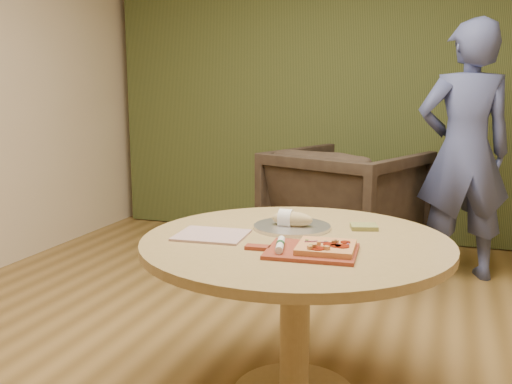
{
  "coord_description": "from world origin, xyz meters",
  "views": [
    {
      "loc": [
        0.79,
        -2.37,
        1.39
      ],
      "look_at": [
        -0.11,
        0.25,
        0.88
      ],
      "focal_mm": 40.0,
      "sensor_mm": 36.0,
      "label": 1
    }
  ],
  "objects_px": {
    "pedestal_table": "(295,270)",
    "pizza_paddle": "(309,251)",
    "person_standing": "(464,152)",
    "bread_roll": "(290,219)",
    "armchair": "(346,202)",
    "cutlery_roll": "(280,245)",
    "flatbread_pizza": "(326,247)",
    "serving_tray": "(292,227)"
  },
  "relations": [
    {
      "from": "pedestal_table",
      "to": "pizza_paddle",
      "type": "xyz_separation_m",
      "value": [
        0.11,
        -0.19,
        0.15
      ]
    },
    {
      "from": "pizza_paddle",
      "to": "person_standing",
      "type": "xyz_separation_m",
      "value": [
        0.6,
        2.23,
        0.18
      ]
    },
    {
      "from": "bread_roll",
      "to": "armchair",
      "type": "height_order",
      "value": "armchair"
    },
    {
      "from": "pedestal_table",
      "to": "pizza_paddle",
      "type": "height_order",
      "value": "pizza_paddle"
    },
    {
      "from": "armchair",
      "to": "pedestal_table",
      "type": "bearing_deg",
      "value": 115.37
    },
    {
      "from": "cutlery_roll",
      "to": "person_standing",
      "type": "distance_m",
      "value": 2.37
    },
    {
      "from": "pizza_paddle",
      "to": "flatbread_pizza",
      "type": "bearing_deg",
      "value": 5.01
    },
    {
      "from": "pedestal_table",
      "to": "serving_tray",
      "type": "distance_m",
      "value": 0.23
    },
    {
      "from": "cutlery_roll",
      "to": "serving_tray",
      "type": "xyz_separation_m",
      "value": [
        -0.06,
        0.39,
        -0.02
      ]
    },
    {
      "from": "person_standing",
      "to": "bread_roll",
      "type": "bearing_deg",
      "value": 50.32
    },
    {
      "from": "serving_tray",
      "to": "armchair",
      "type": "xyz_separation_m",
      "value": [
        -0.07,
        1.85,
        -0.24
      ]
    },
    {
      "from": "cutlery_roll",
      "to": "serving_tray",
      "type": "height_order",
      "value": "cutlery_roll"
    },
    {
      "from": "serving_tray",
      "to": "person_standing",
      "type": "bearing_deg",
      "value": 67.69
    },
    {
      "from": "bread_roll",
      "to": "pedestal_table",
      "type": "bearing_deg",
      "value": -66.78
    },
    {
      "from": "flatbread_pizza",
      "to": "bread_roll",
      "type": "xyz_separation_m",
      "value": [
        -0.24,
        0.35,
        0.02
      ]
    },
    {
      "from": "bread_roll",
      "to": "person_standing",
      "type": "distance_m",
      "value": 2.03
    },
    {
      "from": "armchair",
      "to": "flatbread_pizza",
      "type": "bearing_deg",
      "value": 119.48
    },
    {
      "from": "bread_roll",
      "to": "person_standing",
      "type": "bearing_deg",
      "value": 67.46
    },
    {
      "from": "pizza_paddle",
      "to": "person_standing",
      "type": "relative_size",
      "value": 0.24
    },
    {
      "from": "bread_roll",
      "to": "cutlery_roll",
      "type": "bearing_deg",
      "value": -80.18
    },
    {
      "from": "cutlery_roll",
      "to": "serving_tray",
      "type": "bearing_deg",
      "value": 85.53
    },
    {
      "from": "pizza_paddle",
      "to": "serving_tray",
      "type": "xyz_separation_m",
      "value": [
        -0.17,
        0.36,
        -0.0
      ]
    },
    {
      "from": "cutlery_roll",
      "to": "bread_roll",
      "type": "relative_size",
      "value": 1.03
    },
    {
      "from": "armchair",
      "to": "person_standing",
      "type": "height_order",
      "value": "person_standing"
    },
    {
      "from": "pizza_paddle",
      "to": "cutlery_roll",
      "type": "bearing_deg",
      "value": -172.08
    },
    {
      "from": "pedestal_table",
      "to": "cutlery_roll",
      "type": "height_order",
      "value": "cutlery_roll"
    },
    {
      "from": "flatbread_pizza",
      "to": "cutlery_roll",
      "type": "xyz_separation_m",
      "value": [
        -0.18,
        -0.04,
        0.0
      ]
    },
    {
      "from": "pedestal_table",
      "to": "armchair",
      "type": "height_order",
      "value": "armchair"
    },
    {
      "from": "cutlery_roll",
      "to": "bread_roll",
      "type": "bearing_deg",
      "value": 86.81
    },
    {
      "from": "pedestal_table",
      "to": "flatbread_pizza",
      "type": "distance_m",
      "value": 0.3
    },
    {
      "from": "pizza_paddle",
      "to": "bread_roll",
      "type": "xyz_separation_m",
      "value": [
        -0.18,
        0.36,
        0.04
      ]
    },
    {
      "from": "pizza_paddle",
      "to": "serving_tray",
      "type": "height_order",
      "value": "serving_tray"
    },
    {
      "from": "serving_tray",
      "to": "person_standing",
      "type": "distance_m",
      "value": 2.03
    },
    {
      "from": "cutlery_roll",
      "to": "serving_tray",
      "type": "distance_m",
      "value": 0.39
    },
    {
      "from": "pizza_paddle",
      "to": "flatbread_pizza",
      "type": "distance_m",
      "value": 0.07
    },
    {
      "from": "pizza_paddle",
      "to": "person_standing",
      "type": "bearing_deg",
      "value": 70.62
    },
    {
      "from": "flatbread_pizza",
      "to": "cutlery_roll",
      "type": "height_order",
      "value": "flatbread_pizza"
    },
    {
      "from": "pedestal_table",
      "to": "armchair",
      "type": "bearing_deg",
      "value": 93.81
    },
    {
      "from": "pedestal_table",
      "to": "flatbread_pizza",
      "type": "bearing_deg",
      "value": -46.81
    },
    {
      "from": "bread_roll",
      "to": "armchair",
      "type": "xyz_separation_m",
      "value": [
        -0.06,
        1.85,
        -0.28
      ]
    },
    {
      "from": "pedestal_table",
      "to": "armchair",
      "type": "xyz_separation_m",
      "value": [
        -0.13,
        2.02,
        -0.09
      ]
    },
    {
      "from": "pedestal_table",
      "to": "cutlery_roll",
      "type": "distance_m",
      "value": 0.28
    }
  ]
}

